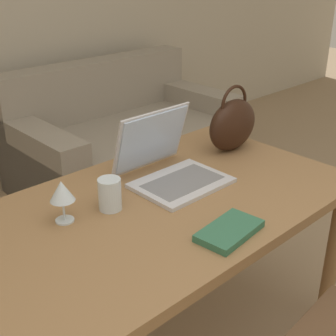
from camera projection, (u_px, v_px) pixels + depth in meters
The scene contains 7 objects.
dining_table at pixel (145, 227), 1.65m from camera, with size 1.60×0.84×0.72m.
couch at pixel (123, 140), 3.41m from camera, with size 1.57×0.87×0.82m.
laptop at pixel (167, 162), 1.80m from camera, with size 0.35×0.34×0.26m.
drinking_glass at pixel (110, 194), 1.59m from camera, with size 0.08×0.08×0.11m.
wine_glass at pixel (62, 192), 1.50m from camera, with size 0.08×0.08×0.15m.
handbag at pixel (233, 124), 2.05m from camera, with size 0.27×0.12×0.29m.
book at pixel (229, 231), 1.46m from camera, with size 0.23×0.15×0.02m.
Camera 1 is at (-0.83, -0.27, 1.53)m, focal length 50.00 mm.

